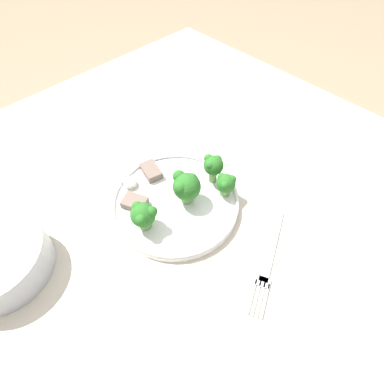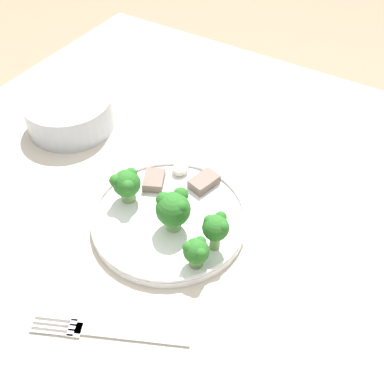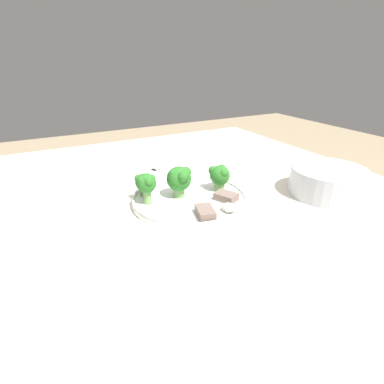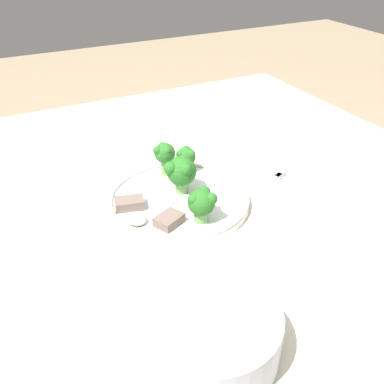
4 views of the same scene
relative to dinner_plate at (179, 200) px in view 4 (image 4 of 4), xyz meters
name	(u,v)px [view 4 (image 4 of 4)]	position (x,y,z in m)	size (l,w,h in m)	color
table	(183,245)	(-0.01, -0.02, -0.11)	(1.06, 1.03, 0.75)	beige
dinner_plate	(179,200)	(0.00, 0.00, 0.00)	(0.23, 0.23, 0.02)	white
fork	(259,169)	(-0.19, -0.04, -0.01)	(0.10, 0.19, 0.00)	silver
cream_bowl	(209,334)	(0.10, 0.28, 0.02)	(0.16, 0.16, 0.06)	#B7BCC6
broccoli_floret_near_rim_left	(180,172)	(-0.01, -0.01, 0.04)	(0.05, 0.05, 0.06)	#709E56
broccoli_floret_center_left	(201,203)	(0.00, 0.07, 0.04)	(0.04, 0.04, 0.06)	#709E56
broccoli_floret_back_left	(164,154)	(-0.01, -0.09, 0.04)	(0.04, 0.04, 0.06)	#709E56
broccoli_floret_front_left	(186,157)	(-0.05, -0.08, 0.03)	(0.04, 0.04, 0.05)	#709E56
meat_slice_front_slice	(169,220)	(0.05, 0.06, 0.01)	(0.05, 0.05, 0.01)	#756056
meat_slice_middle_slice	(130,203)	(0.08, -0.01, 0.01)	(0.05, 0.04, 0.02)	#756056
sauce_dollop	(138,220)	(0.09, 0.04, 0.01)	(0.03, 0.03, 0.02)	silver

